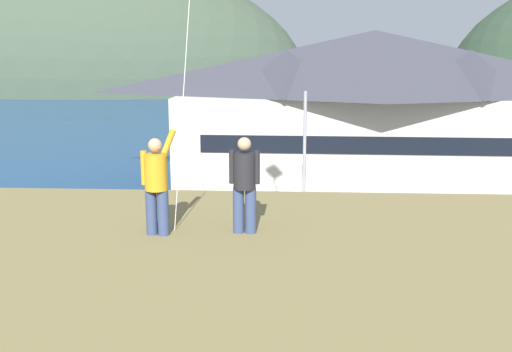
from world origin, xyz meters
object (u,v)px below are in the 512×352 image
Objects in this scene: harbor_lodge at (373,104)px; parked_car_mid_row_center at (319,294)px; moored_boat_outer_mooring at (305,142)px; person_companion at (244,182)px; moored_boat_wharfside at (231,144)px; person_kite_flyer at (156,183)px; wharf_dock at (266,147)px; parked_car_corner_spot at (43,280)px; parking_light_pole at (304,152)px; parked_car_lone_by_shed at (396,243)px; parked_car_back_row_left at (92,232)px.

harbor_lodge reaches higher than parked_car_mid_row_center.
moored_boat_outer_mooring is at bearing 107.18° from harbor_lodge.
person_companion reaches higher than parked_car_mid_row_center.
moored_boat_wharfside is 3.10× the size of person_kite_flyer.
parked_car_mid_row_center is at bearing -84.79° from wharf_dock.
parked_car_corner_spot is (-6.68, -34.45, 0.71)m from wharf_dock.
parked_car_mid_row_center is 11.15m from person_kite_flyer.
person_kite_flyer is (-0.21, -44.01, 6.55)m from wharf_dock.
harbor_lodge is at bearing 56.05° from parked_car_corner_spot.
parked_car_mid_row_center is (3.20, -35.14, 0.71)m from wharf_dock.
parking_light_pole reaches higher than moored_boat_outer_mooring.
parked_car_lone_by_shed is (-1.08, -16.64, -4.47)m from harbor_lodge.
parking_light_pole is at bearing -91.62° from moored_boat_outer_mooring.
harbor_lodge is at bearing -72.82° from moored_boat_outer_mooring.
person_companion is (-6.48, -30.89, 1.35)m from harbor_lodge.
parked_car_lone_by_shed is at bearing 20.02° from parked_car_corner_spot.
moored_boat_wharfside is at bearing 108.96° from parked_car_lone_by_shed.
person_kite_flyer is at bearing -99.20° from parking_light_pole.
parking_light_pole is at bearing 85.30° from person_companion.
harbor_lodge is 6.58× the size of parked_car_mid_row_center.
person_kite_flyer is (3.00, -43.40, 6.18)m from moored_boat_wharfside.
wharf_dock is 1.75× the size of moored_boat_outer_mooring.
person_kite_flyer is 1.07× the size of person_companion.
moored_boat_wharfside is 6.94m from moored_boat_outer_mooring.
parking_light_pole is at bearing -112.37° from harbor_lodge.
person_companion is (1.33, -43.82, 6.53)m from wharf_dock.
parking_light_pole is at bearing 80.80° from person_kite_flyer.
harbor_lodge is 13.02m from parking_light_pole.
person_kite_flyer is at bearing -111.04° from parked_car_mid_row_center.
moored_boat_outer_mooring is 1.90× the size of parked_car_mid_row_center.
wharf_dock is at bearing 91.74° from person_companion.
moored_boat_wharfside is (-3.21, -0.61, 0.37)m from wharf_dock.
parked_car_mid_row_center is 2.30× the size of person_kite_flyer.
moored_boat_outer_mooring is 30.40m from parked_car_lone_by_shed.
parked_car_corner_spot is (-3.47, -33.84, 0.34)m from moored_boat_wharfside.
parked_car_back_row_left is 2.32× the size of person_kite_flyer.
moored_boat_wharfside is at bearing -169.31° from wharf_dock.
moored_boat_outer_mooring is (-4.20, 13.60, -4.82)m from harbor_lodge.
parked_car_mid_row_center is 11.86m from parked_car_back_row_left.
parking_light_pole is at bearing 91.76° from parked_car_mid_row_center.
parked_car_corner_spot is at bearing -123.95° from harbor_lodge.
parked_car_lone_by_shed is 1.00× the size of parked_car_corner_spot.
moored_boat_outer_mooring is 1.92× the size of parked_car_lone_by_shed.
parked_car_corner_spot is (-13.41, -4.89, 0.00)m from parked_car_lone_by_shed.
parked_car_lone_by_shed is at bearing 69.23° from person_companion.
parked_car_corner_spot is 2.27× the size of person_kite_flyer.
harbor_lodge reaches higher than parked_car_lone_by_shed.
parked_car_corner_spot is 12.93m from person_kite_flyer.
parked_car_mid_row_center is at bearing -4.01° from parked_car_corner_spot.
harbor_lodge is 17.26m from parked_car_lone_by_shed.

